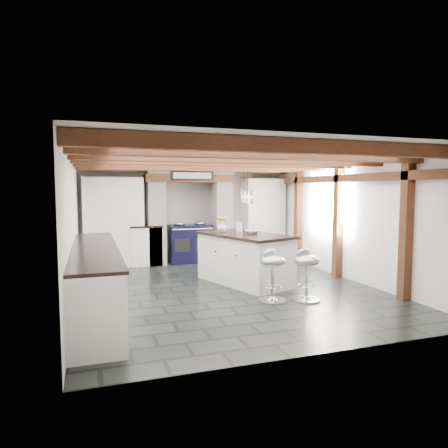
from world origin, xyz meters
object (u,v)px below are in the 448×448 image
object	(u,v)px
kitchen_island	(244,258)
bar_stool_near	(306,269)
range_cooker	(190,243)
bar_stool_far	(272,269)

from	to	relation	value
kitchen_island	bar_stool_near	bearing A→B (deg)	-90.62
range_cooker	bar_stool_far	size ratio (longest dim) A/B	1.23
bar_stool_near	range_cooker	bearing A→B (deg)	88.94
range_cooker	bar_stool_near	distance (m)	3.94
kitchen_island	bar_stool_near	xyz separation A→B (m)	(0.47, -1.43, 0.03)
kitchen_island	bar_stool_far	bearing A→B (deg)	-111.28
range_cooker	kitchen_island	world-z (taller)	kitchen_island
bar_stool_near	kitchen_island	bearing A→B (deg)	93.54
range_cooker	bar_stool_far	distance (m)	3.72
bar_stool_near	bar_stool_far	distance (m)	0.54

